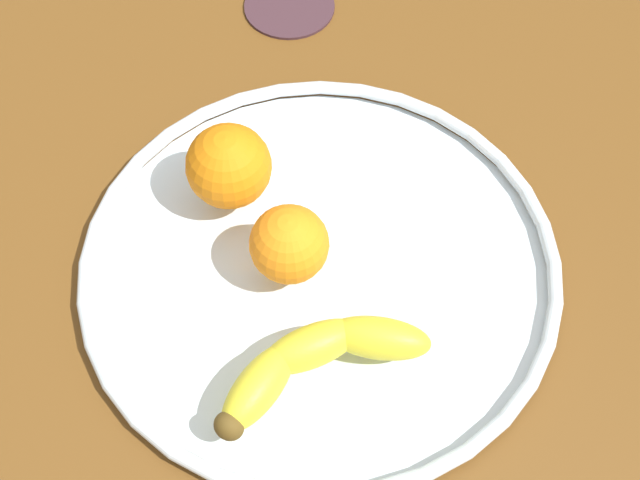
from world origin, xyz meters
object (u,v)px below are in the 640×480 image
Objects in this scene: banana at (313,360)px; orange_back_left at (229,166)px; orange_back_right at (288,240)px; ambient_coaster at (289,5)px; fruit_bowl at (320,266)px.

orange_back_left is at bearing -90.96° from banana.
orange_back_left is 1.13× the size of orange_back_right.
banana is 2.82× the size of orange_back_right.
orange_back_left is 0.78× the size of ambient_coaster.
banana is 2.50× the size of orange_back_left.
orange_back_left is at bearing 68.33° from ambient_coaster.
orange_back_left is 8.51cm from orange_back_right.
banana is 17.84cm from orange_back_left.
orange_back_left is at bearing -53.76° from fruit_bowl.
orange_back_right is (-3.51, 7.73, -0.40)cm from orange_back_left.
ambient_coaster is (-5.45, -30.30, -4.64)cm from orange_back_right.
orange_back_right reaches higher than ambient_coaster.
fruit_bowl is 30.83cm from ambient_coaster.
orange_back_right is (2.43, -0.38, 4.02)cm from fruit_bowl.
fruit_bowl reaches higher than ambient_coaster.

